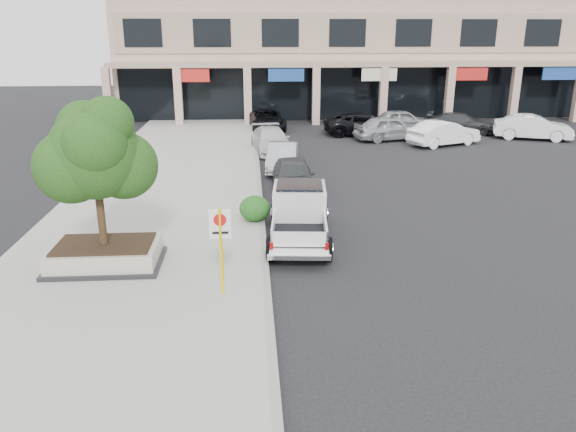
% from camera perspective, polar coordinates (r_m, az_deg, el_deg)
% --- Properties ---
extents(ground, '(120.00, 120.00, 0.00)m').
position_cam_1_polar(ground, '(16.07, 3.31, -6.10)').
color(ground, black).
rests_on(ground, ground).
extents(sidewalk, '(8.00, 52.00, 0.15)m').
position_cam_1_polar(sidewalk, '(21.83, -13.18, 0.33)').
color(sidewalk, gray).
rests_on(sidewalk, ground).
extents(curb, '(0.20, 52.00, 0.15)m').
position_cam_1_polar(curb, '(21.54, -2.76, 0.56)').
color(curb, gray).
rests_on(curb, ground).
extents(strip_mall, '(40.55, 12.43, 9.50)m').
position_cam_1_polar(strip_mall, '(49.48, 7.94, 15.95)').
color(strip_mall, tan).
rests_on(strip_mall, ground).
extents(planter, '(3.20, 2.20, 0.68)m').
position_cam_1_polar(planter, '(17.10, -18.06, -3.75)').
color(planter, black).
rests_on(planter, sidewalk).
extents(planter_tree, '(2.90, 2.55, 4.00)m').
position_cam_1_polar(planter_tree, '(16.38, -18.49, 6.04)').
color(planter_tree, black).
rests_on(planter_tree, planter).
extents(no_parking_sign, '(0.55, 0.09, 2.30)m').
position_cam_1_polar(no_parking_sign, '(14.22, -6.85, -2.41)').
color(no_parking_sign, yellow).
rests_on(no_parking_sign, sidewalk).
extents(hedge, '(1.10, 0.99, 0.93)m').
position_cam_1_polar(hedge, '(19.99, -3.40, 0.77)').
color(hedge, '#164313').
rests_on(hedge, sidewalk).
extents(pickup_truck, '(2.45, 5.51, 1.68)m').
position_cam_1_polar(pickup_truck, '(18.43, 1.16, -0.00)').
color(pickup_truck, silver).
rests_on(pickup_truck, ground).
extents(curb_car_a, '(1.77, 4.30, 1.46)m').
position_cam_1_polar(curb_car_a, '(24.08, 0.55, 4.11)').
color(curb_car_a, '#333638').
rests_on(curb_car_a, ground).
extents(curb_car_b, '(1.87, 4.19, 1.34)m').
position_cam_1_polar(curb_car_b, '(28.01, -0.57, 6.01)').
color(curb_car_b, '#ABAEB4').
rests_on(curb_car_b, ground).
extents(curb_car_c, '(2.48, 4.94, 1.38)m').
position_cam_1_polar(curb_car_c, '(32.31, -1.71, 7.70)').
color(curb_car_c, silver).
rests_on(curb_car_c, ground).
extents(curb_car_d, '(2.62, 5.11, 1.38)m').
position_cam_1_polar(curb_car_d, '(40.01, -2.12, 9.75)').
color(curb_car_d, black).
rests_on(curb_car_d, ground).
extents(lot_car_a, '(4.84, 2.89, 1.54)m').
position_cam_1_polar(lot_car_a, '(36.50, 10.27, 8.78)').
color(lot_car_a, '#A9ABB1').
rests_on(lot_car_a, ground).
extents(lot_car_b, '(4.82, 3.28, 1.50)m').
position_cam_1_polar(lot_car_b, '(35.55, 15.55, 8.12)').
color(lot_car_b, white).
rests_on(lot_car_b, ground).
extents(lot_car_c, '(4.93, 3.52, 1.33)m').
position_cam_1_polar(lot_car_c, '(40.46, 17.21, 9.01)').
color(lot_car_c, '#292C2E').
rests_on(lot_car_c, ground).
extents(lot_car_d, '(5.28, 2.60, 1.44)m').
position_cam_1_polar(lot_car_d, '(38.26, 7.63, 9.26)').
color(lot_car_d, black).
rests_on(lot_car_d, ground).
extents(lot_car_e, '(4.53, 2.14, 1.50)m').
position_cam_1_polar(lot_car_e, '(40.12, 11.52, 9.51)').
color(lot_car_e, '#9EA1A5').
rests_on(lot_car_e, ground).
extents(lot_car_f, '(5.01, 3.22, 1.56)m').
position_cam_1_polar(lot_car_f, '(39.44, 23.61, 8.26)').
color(lot_car_f, silver).
rests_on(lot_car_f, ground).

